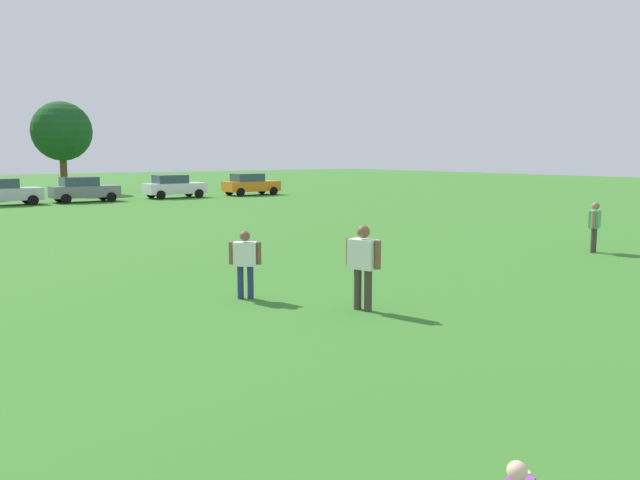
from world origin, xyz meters
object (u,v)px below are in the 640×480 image
object	(u,v)px
adult_bystander	(363,260)
bystander_near_trees	(245,259)
parked_car_orange_5	(250,184)
parked_car_silver_2	(3,192)
bystander_midfield	(595,223)
parked_car_gray_3	(83,189)
tree_far_right	(62,131)
parked_car_white_4	(174,186)

from	to	relation	value
adult_bystander	bystander_near_trees	xyz separation A→B (m)	(-1.45, 2.37, -0.15)
bystander_near_trees	parked_car_orange_5	bearing A→B (deg)	-82.21
bystander_near_trees	parked_car_silver_2	distance (m)	31.89
adult_bystander	bystander_midfield	xyz separation A→B (m)	(11.22, 1.73, -0.07)
bystander_near_trees	parked_car_gray_3	bearing A→B (deg)	-62.26
bystander_midfield	adult_bystander	bearing A→B (deg)	165.55
bystander_midfield	tree_far_right	xyz separation A→B (m)	(-5.66, 42.94, 3.97)
adult_bystander	parked_car_gray_3	xyz separation A→B (m)	(4.12, 34.29, -0.20)
tree_far_right	parked_car_gray_3	bearing A→B (deg)	-97.91
parked_car_orange_5	bystander_midfield	bearing A→B (deg)	-99.68
parked_car_gray_3	parked_car_orange_5	world-z (taller)	same
parked_car_gray_3	tree_far_right	size ratio (longest dim) A/B	0.59
bystander_midfield	bystander_near_trees	bearing A→B (deg)	153.89
parked_car_gray_3	tree_far_right	distance (m)	11.25
adult_bystander	bystander_near_trees	world-z (taller)	adult_bystander
parked_car_silver_2	tree_far_right	xyz separation A→B (m)	(6.37, 10.42, 4.10)
bystander_near_trees	parked_car_silver_2	bearing A→B (deg)	-53.51
tree_far_right	bystander_near_trees	bearing A→B (deg)	-99.40
bystander_near_trees	bystander_midfield	bearing A→B (deg)	-145.25
bystander_near_trees	adult_bystander	bearing A→B (deg)	159.01
bystander_midfield	parked_car_white_4	bearing A→B (deg)	67.85
bystander_midfield	tree_far_right	world-z (taller)	tree_far_right
parked_car_white_4	bystander_near_trees	bearing A→B (deg)	-110.56
bystander_near_trees	parked_car_white_4	bearing A→B (deg)	-72.93
bystander_near_trees	tree_far_right	size ratio (longest dim) A/B	0.21
bystander_near_trees	bystander_midfield	xyz separation A→B (m)	(12.66, -0.63, 0.08)
bystander_near_trees	parked_car_white_4	size ratio (longest dim) A/B	0.36
bystander_midfield	parked_car_gray_3	world-z (taller)	parked_car_gray_3
bystander_midfield	parked_car_gray_3	xyz separation A→B (m)	(-7.10, 32.56, -0.13)
parked_car_orange_5	tree_far_right	size ratio (longest dim) A/B	0.59
parked_car_gray_3	tree_far_right	world-z (taller)	tree_far_right
bystander_near_trees	parked_car_silver_2	size ratio (longest dim) A/B	0.36
parked_car_silver_2	parked_car_white_4	bearing A→B (deg)	1.19
adult_bystander	bystander_near_trees	size ratio (longest dim) A/B	1.16
bystander_near_trees	parked_car_silver_2	world-z (taller)	parked_car_silver_2
parked_car_silver_2	parked_car_white_4	xyz separation A→B (m)	(11.41, 0.24, 0.00)
parked_car_orange_5	parked_car_gray_3	bearing A→B (deg)	179.03
adult_bystander	parked_car_white_4	bearing A→B (deg)	146.49
bystander_near_trees	tree_far_right	world-z (taller)	tree_far_right
bystander_near_trees	bystander_midfield	size ratio (longest dim) A/B	0.92
tree_far_right	parked_car_orange_5	bearing A→B (deg)	-43.47
adult_bystander	bystander_near_trees	distance (m)	2.78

